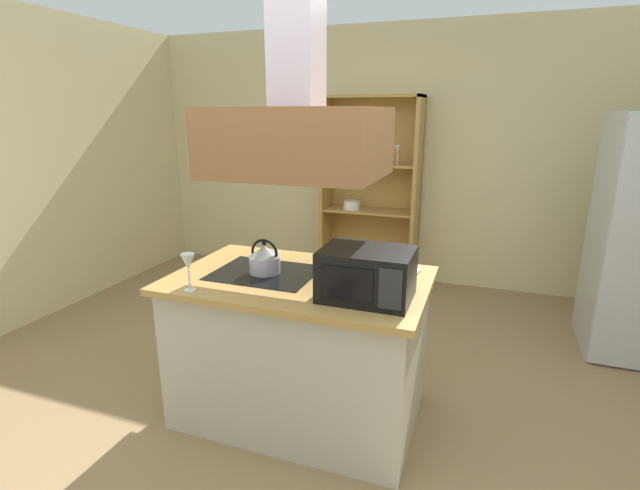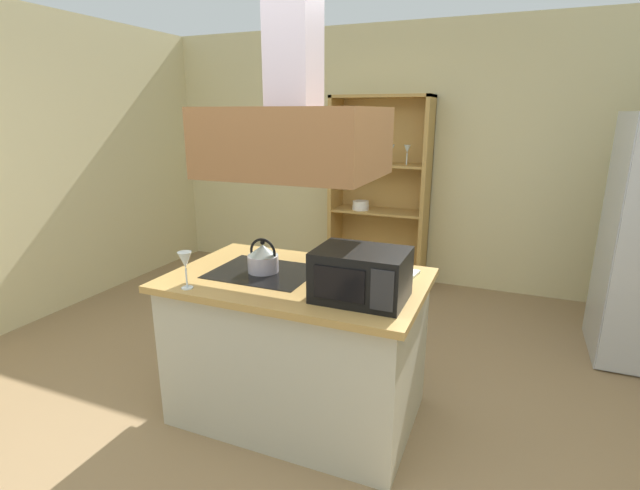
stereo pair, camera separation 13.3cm
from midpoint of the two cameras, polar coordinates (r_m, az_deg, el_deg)
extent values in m
plane|color=#90724D|center=(2.90, -0.23, -23.05)|extent=(7.80, 7.80, 0.00)
cube|color=beige|center=(5.17, 12.93, 10.28)|extent=(6.00, 0.12, 2.70)
cube|color=#B9B6A1|center=(2.91, -1.36, -12.63)|extent=(1.40, 0.87, 0.86)
cube|color=#B08846|center=(2.73, -1.43, -4.30)|extent=(1.48, 0.95, 0.04)
cube|color=black|center=(2.81, -5.57, -3.27)|extent=(0.60, 0.48, 0.00)
cube|color=brown|center=(2.56, -1.55, 12.45)|extent=(0.90, 0.70, 0.36)
cube|color=#C0B4C6|center=(2.60, -1.66, 25.92)|extent=(0.24, 0.24, 0.85)
cube|color=#B68C46|center=(5.19, 2.67, 6.72)|extent=(0.04, 0.40, 1.99)
cube|color=#B68C46|center=(4.95, 13.53, 5.85)|extent=(0.04, 0.40, 1.99)
cube|color=#B68C46|center=(4.98, 8.42, 17.52)|extent=(1.03, 0.40, 0.03)
cube|color=#B68C46|center=(5.28, 7.58, -3.94)|extent=(1.03, 0.40, 0.08)
cube|color=#B68C46|center=(5.23, 8.51, 6.63)|extent=(1.03, 0.02, 1.99)
cube|color=#B68C46|center=(5.08, 7.89, 4.11)|extent=(0.95, 0.36, 0.02)
cube|color=#B68C46|center=(5.00, 8.10, 9.69)|extent=(0.95, 0.36, 0.02)
cylinder|color=white|center=(5.07, 5.73, 4.59)|extent=(0.18, 0.18, 0.05)
cylinder|color=white|center=(5.07, 5.75, 5.09)|extent=(0.17, 0.17, 0.05)
cylinder|color=silver|center=(4.93, 9.42, 10.39)|extent=(0.01, 0.01, 0.12)
cone|color=silver|center=(4.92, 9.48, 11.55)|extent=(0.07, 0.07, 0.08)
cylinder|color=silver|center=(4.89, 11.32, 10.26)|extent=(0.01, 0.01, 0.12)
cone|color=silver|center=(4.89, 11.39, 11.43)|extent=(0.07, 0.07, 0.08)
cylinder|color=#B9B3C7|center=(2.80, -5.60, -2.26)|extent=(0.18, 0.18, 0.10)
cone|color=#B0C1BE|center=(2.77, -5.65, -0.63)|extent=(0.17, 0.17, 0.06)
sphere|color=black|center=(2.76, -5.67, 0.31)|extent=(0.03, 0.03, 0.03)
torus|color=black|center=(2.77, -5.64, -0.91)|extent=(0.17, 0.02, 0.17)
cube|color=white|center=(2.80, 9.42, -3.35)|extent=(0.37, 0.28, 0.02)
cube|color=black|center=(2.38, 6.64, -3.62)|extent=(0.46, 0.34, 0.26)
cube|color=black|center=(2.24, 4.04, -4.83)|extent=(0.26, 0.01, 0.17)
cube|color=#262628|center=(2.19, 9.32, -5.53)|extent=(0.11, 0.01, 0.20)
cylinder|color=silver|center=(2.63, -14.50, -5.08)|extent=(0.06, 0.06, 0.01)
cylinder|color=silver|center=(2.61, -14.58, -3.89)|extent=(0.01, 0.01, 0.11)
cone|color=silver|center=(2.58, -14.74, -1.80)|extent=(0.08, 0.08, 0.09)
camera|label=1|loc=(0.07, -88.73, 0.36)|focal=26.23mm
camera|label=2|loc=(0.07, 91.27, -0.36)|focal=26.23mm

